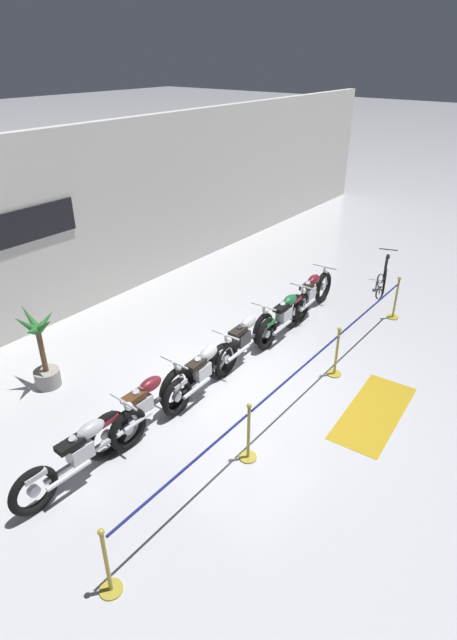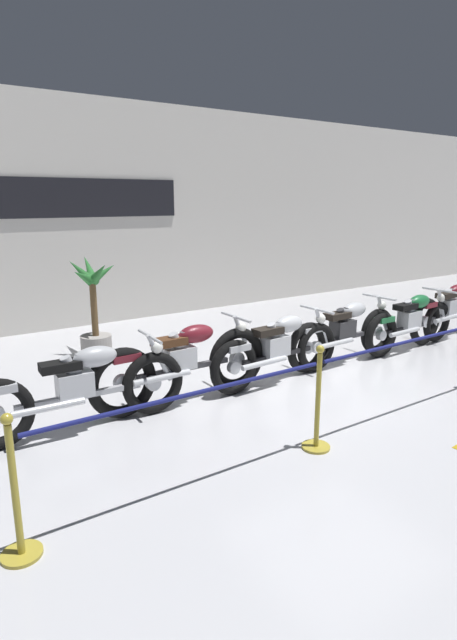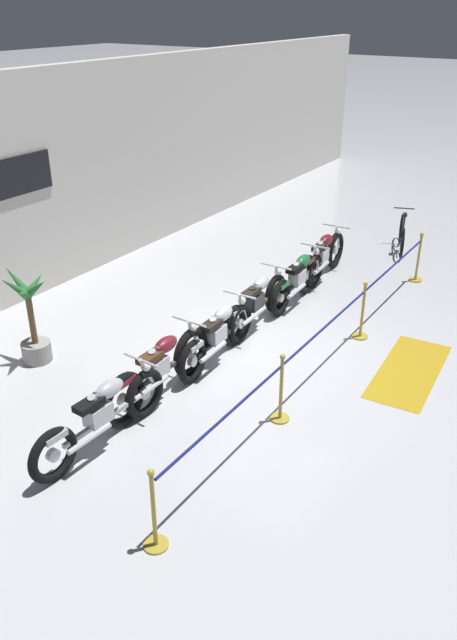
% 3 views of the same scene
% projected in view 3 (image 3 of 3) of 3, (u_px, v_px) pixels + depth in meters
% --- Properties ---
extents(ground_plane, '(120.00, 120.00, 0.00)m').
position_uv_depth(ground_plane, '(267.00, 353.00, 10.44)').
color(ground_plane, silver).
extents(back_wall, '(28.00, 0.29, 4.20)m').
position_uv_depth(back_wall, '(40.00, 184.00, 11.98)').
color(back_wall, silver).
rests_on(back_wall, ground).
extents(motorcycle_silver_0, '(2.36, 0.62, 0.94)m').
position_uv_depth(motorcycle_silver_0, '(102.00, 416.00, 8.08)').
color(motorcycle_silver_0, black).
rests_on(motorcycle_silver_0, ground).
extents(motorcycle_maroon_1, '(2.35, 0.62, 0.98)m').
position_uv_depth(motorcycle_maroon_1, '(159.00, 370.00, 9.03)').
color(motorcycle_maroon_1, black).
rests_on(motorcycle_maroon_1, ground).
extents(motorcycle_silver_2, '(2.16, 0.62, 0.93)m').
position_uv_depth(motorcycle_silver_2, '(218.00, 335.00, 10.02)').
color(motorcycle_silver_2, black).
rests_on(motorcycle_silver_2, ground).
extents(motorcycle_silver_3, '(2.26, 0.62, 0.94)m').
position_uv_depth(motorcycle_silver_3, '(256.00, 303.00, 11.07)').
color(motorcycle_silver_3, black).
rests_on(motorcycle_silver_3, ground).
extents(motorcycle_green_4, '(2.18, 0.62, 0.93)m').
position_uv_depth(motorcycle_green_4, '(299.00, 279.00, 12.06)').
color(motorcycle_green_4, black).
rests_on(motorcycle_green_4, ground).
extents(motorcycle_maroon_5, '(2.36, 0.62, 0.97)m').
position_uv_depth(motorcycle_maroon_5, '(322.00, 258.00, 12.96)').
color(motorcycle_maroon_5, black).
rests_on(motorcycle_maroon_5, ground).
extents(bicycle, '(1.62, 0.71, 0.95)m').
position_uv_depth(bicycle, '(402.00, 234.00, 14.57)').
color(bicycle, black).
rests_on(bicycle, ground).
extents(potted_palm_left_of_row, '(0.84, 0.99, 1.58)m').
position_uv_depth(potted_palm_left_of_row, '(31.00, 322.00, 9.91)').
color(potted_palm_left_of_row, gray).
rests_on(potted_palm_left_of_row, ground).
extents(stanchion_far_left, '(8.66, 0.28, 1.05)m').
position_uv_depth(stanchion_far_left, '(289.00, 369.00, 8.61)').
color(stanchion_far_left, gold).
rests_on(stanchion_far_left, ground).
extents(stanchion_mid_left, '(0.28, 0.28, 1.05)m').
position_uv_depth(stanchion_mid_left, '(281.00, 398.00, 8.62)').
color(stanchion_mid_left, gold).
rests_on(stanchion_mid_left, ground).
extents(stanchion_mid_right, '(0.28, 0.28, 1.05)m').
position_uv_depth(stanchion_mid_right, '(362.00, 319.00, 10.76)').
color(stanchion_mid_right, gold).
rests_on(stanchion_mid_right, ground).
extents(stanchion_far_right, '(0.28, 0.28, 1.05)m').
position_uv_depth(stanchion_far_right, '(417.00, 264.00, 12.96)').
color(stanchion_far_right, gold).
rests_on(stanchion_far_right, ground).
extents(floor_banner, '(2.26, 1.03, 0.01)m').
position_uv_depth(floor_banner, '(409.00, 371.00, 9.92)').
color(floor_banner, '#B78E19').
rests_on(floor_banner, ground).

